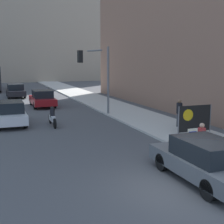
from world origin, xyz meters
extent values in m
plane|color=#4F4F51|center=(0.00, 0.00, 0.00)|extent=(160.00, 160.00, 0.00)
cube|color=beige|center=(3.90, 15.00, 0.06)|extent=(3.70, 90.00, 0.13)
cylinder|color=#474C56|center=(2.51, 2.78, 0.35)|extent=(0.03, 0.03, 0.45)
cylinder|color=#474C56|center=(2.88, 2.78, 0.35)|extent=(0.03, 0.03, 0.45)
cylinder|color=#474C56|center=(2.51, 3.15, 0.35)|extent=(0.03, 0.03, 0.45)
cylinder|color=#474C56|center=(2.88, 3.15, 0.35)|extent=(0.03, 0.03, 0.45)
cube|color=navy|center=(2.70, 2.97, 0.59)|extent=(0.40, 0.40, 0.02)
cube|color=navy|center=(2.70, 3.16, 0.79)|extent=(0.40, 0.02, 0.38)
cylinder|color=#756651|center=(2.70, 2.81, 0.69)|extent=(0.18, 0.42, 0.18)
cylinder|color=#756651|center=(2.70, 2.60, 0.35)|extent=(0.16, 0.16, 0.45)
cube|color=black|center=(2.70, 2.54, 0.18)|extent=(0.20, 0.28, 0.10)
cylinder|color=#B23333|center=(2.70, 3.00, 0.86)|extent=(0.34, 0.34, 0.52)
sphere|color=tan|center=(2.70, 3.00, 1.23)|extent=(0.22, 0.22, 0.22)
cylinder|color=#B23333|center=(2.37, 2.92, 0.94)|extent=(0.45, 0.09, 0.09)
cube|color=#EAE5C6|center=(2.17, 2.92, 0.99)|extent=(0.49, 0.02, 0.33)
cube|color=navy|center=(2.17, 2.90, 0.99)|extent=(0.37, 0.01, 0.08)
cylinder|color=#424247|center=(4.52, 7.57, 0.52)|extent=(0.28, 0.28, 0.79)
cylinder|color=black|center=(4.52, 7.57, 1.23)|extent=(0.34, 0.34, 0.62)
sphere|color=#936B4C|center=(4.52, 7.57, 1.64)|extent=(0.21, 0.21, 0.21)
cylinder|color=slate|center=(3.37, 5.84, 0.88)|extent=(0.06, 0.06, 1.51)
cylinder|color=slate|center=(5.39, 5.84, 0.88)|extent=(0.06, 0.06, 1.51)
cube|color=black|center=(4.38, 5.84, 0.93)|extent=(2.02, 0.02, 1.41)
cylinder|color=yellow|center=(3.93, 5.82, 1.14)|extent=(0.62, 0.01, 0.62)
cylinder|color=slate|center=(2.23, 13.46, 2.56)|extent=(0.16, 0.16, 4.86)
cylinder|color=slate|center=(1.14, 13.30, 4.69)|extent=(0.43, 2.19, 0.11)
cube|color=black|center=(0.06, 13.14, 4.27)|extent=(0.34, 0.34, 0.84)
sphere|color=green|center=(0.06, 13.14, 3.99)|extent=(0.18, 0.18, 0.18)
cube|color=#565B60|center=(0.80, 0.35, 0.54)|extent=(1.79, 4.33, 0.54)
cube|color=black|center=(0.80, 0.18, 1.12)|extent=(1.54, 2.25, 0.63)
cylinder|color=black|center=(0.01, 1.69, 0.32)|extent=(0.22, 0.64, 0.64)
cylinder|color=black|center=(1.58, 1.69, 0.32)|extent=(0.22, 0.64, 0.64)
cylinder|color=black|center=(0.01, -0.99, 0.32)|extent=(0.22, 0.64, 0.64)
cube|color=silver|center=(-4.73, 12.33, 0.56)|extent=(1.78, 4.21, 0.57)
cube|color=black|center=(-4.73, 12.16, 1.17)|extent=(1.53, 2.19, 0.66)
cylinder|color=black|center=(-3.95, 13.64, 0.32)|extent=(0.22, 0.64, 0.64)
cylinder|color=black|center=(-3.95, 11.03, 0.32)|extent=(0.22, 0.64, 0.64)
cube|color=maroon|center=(-1.67, 19.62, 0.54)|extent=(1.83, 4.41, 0.55)
cube|color=black|center=(-1.67, 19.45, 1.14)|extent=(1.58, 2.29, 0.64)
cylinder|color=black|center=(-2.48, 20.99, 0.32)|extent=(0.22, 0.64, 0.64)
cylinder|color=black|center=(-0.87, 20.99, 0.32)|extent=(0.22, 0.64, 0.64)
cylinder|color=black|center=(-2.48, 18.26, 0.32)|extent=(0.22, 0.64, 0.64)
cylinder|color=black|center=(-0.87, 18.26, 0.32)|extent=(0.22, 0.64, 0.64)
cube|color=black|center=(-3.38, 27.77, 0.56)|extent=(1.86, 4.52, 0.57)
cube|color=black|center=(-3.38, 27.58, 1.17)|extent=(1.60, 2.35, 0.66)
cylinder|color=black|center=(-4.20, 29.17, 0.32)|extent=(0.22, 0.64, 0.64)
cylinder|color=black|center=(-2.56, 29.17, 0.32)|extent=(0.22, 0.64, 0.64)
cylinder|color=black|center=(-4.20, 26.36, 0.32)|extent=(0.22, 0.64, 0.64)
cylinder|color=black|center=(-2.56, 26.36, 0.32)|extent=(0.22, 0.64, 0.64)
cylinder|color=black|center=(-4.87, 33.82, 0.52)|extent=(0.30, 1.04, 1.04)
cube|color=silver|center=(-2.34, 11.03, 0.48)|extent=(0.24, 0.95, 0.32)
cylinder|color=black|center=(-2.34, 10.98, 0.82)|extent=(0.28, 0.28, 0.54)
sphere|color=black|center=(-2.34, 10.98, 1.11)|extent=(0.24, 0.24, 0.24)
cylinder|color=black|center=(-2.34, 11.82, 0.30)|extent=(0.10, 0.60, 0.60)
cylinder|color=black|center=(-2.34, 10.24, 0.30)|extent=(0.10, 0.60, 0.60)
camera|label=1|loc=(-5.63, -7.92, 4.00)|focal=50.00mm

